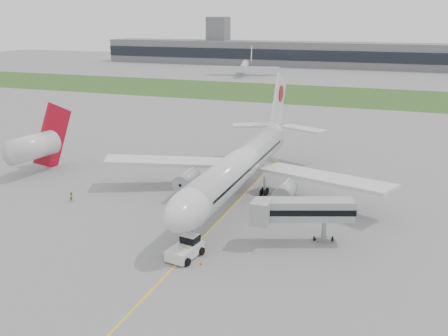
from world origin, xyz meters
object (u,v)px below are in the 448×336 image
(pushback_tug, at_px, (186,248))
(neighbor_aircraft, at_px, (35,146))
(ground_crew_near, at_px, (188,253))
(airliner, at_px, (242,163))
(jet_bridge, at_px, (299,210))

(pushback_tug, relative_size, neighbor_aircraft, 0.32)
(pushback_tug, bearing_deg, neighbor_aircraft, 160.46)
(ground_crew_near, bearing_deg, airliner, -111.46)
(airliner, relative_size, neighbor_aircraft, 3.31)
(pushback_tug, bearing_deg, jet_bridge, 44.15)
(pushback_tug, bearing_deg, airliner, 99.28)
(ground_crew_near, xyz_separation_m, neighbor_aircraft, (-40.65, 22.33, 4.31))
(pushback_tug, height_order, ground_crew_near, pushback_tug)
(jet_bridge, bearing_deg, pushback_tug, -164.53)
(airliner, bearing_deg, neighbor_aircraft, -178.99)
(jet_bridge, xyz_separation_m, neighbor_aircraft, (-51.98, 13.02, 0.78))
(pushback_tug, distance_m, ground_crew_near, 1.04)
(ground_crew_near, relative_size, neighbor_aircraft, 0.11)
(pushback_tug, xyz_separation_m, ground_crew_near, (0.61, -0.81, -0.22))
(airliner, relative_size, jet_bridge, 4.29)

